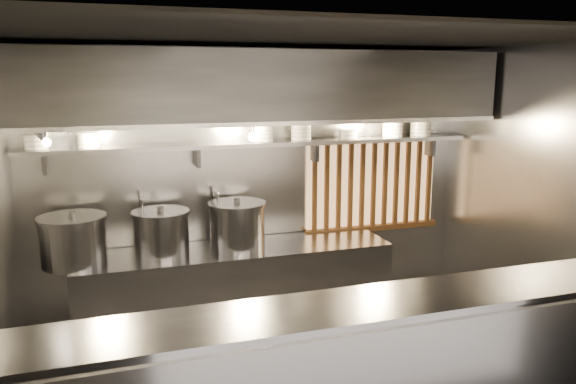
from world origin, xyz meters
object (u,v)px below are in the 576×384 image
stock_pot_mid (161,233)px  stock_pot_right (237,225)px  heat_lamp (42,135)px  pendant_bulb (253,137)px  stock_pot_left (73,240)px

stock_pot_mid → stock_pot_right: bearing=0.7°
heat_lamp → stock_pot_mid: 1.35m
pendant_bulb → stock_pot_mid: (-0.89, -0.05, -0.85)m
heat_lamp → stock_pot_left: bearing=60.2°
stock_pot_left → stock_pot_mid: stock_pot_left is taller
stock_pot_mid → stock_pot_left: bearing=-177.1°
heat_lamp → pendant_bulb: bearing=11.0°
pendant_bulb → stock_pot_mid: 1.23m
stock_pot_left → stock_pot_mid: size_ratio=1.28×
heat_lamp → pendant_bulb: heat_lamp is taller
stock_pot_left → stock_pot_right: 1.48m
heat_lamp → stock_pot_mid: bearing=18.1°
stock_pot_right → pendant_bulb: bearing=14.3°
stock_pot_left → stock_pot_mid: (0.76, 0.04, -0.01)m
pendant_bulb → stock_pot_right: bearing=-165.7°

